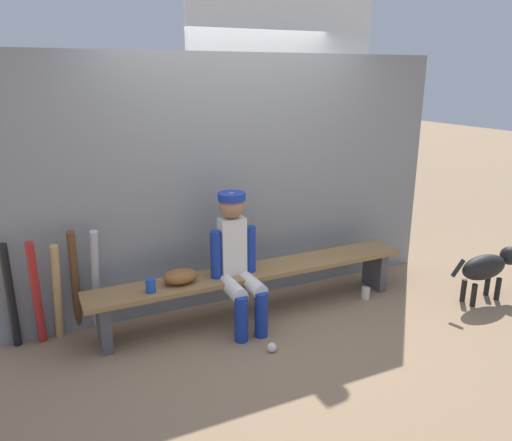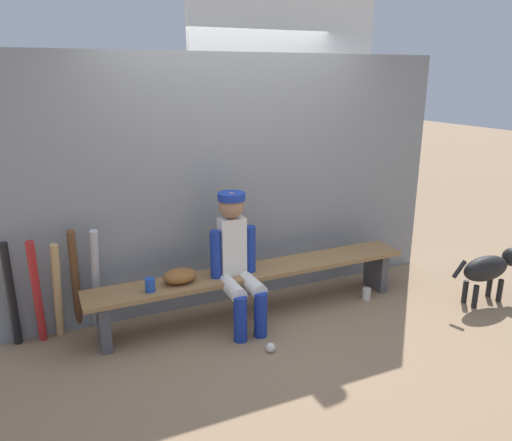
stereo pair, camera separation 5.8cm
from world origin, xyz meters
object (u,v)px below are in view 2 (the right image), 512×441
bat_aluminum_black (11,295)px  baseball (271,347)px  cup_on_bench (150,285)px  bat_aluminum_silver (96,279)px  bat_wood_tan (57,291)px  baseball_glove (180,276)px  dugout_bench (256,278)px  bat_aluminum_red (37,293)px  cup_on_ground (366,294)px  scoreboard (292,55)px  dog (490,268)px  bat_wood_dark (75,281)px  player_seated (237,257)px

bat_aluminum_black → baseball: 2.05m
cup_on_bench → baseball: bearing=-35.8°
bat_aluminum_silver → bat_wood_tan: bat_aluminum_silver is taller
bat_aluminum_black → cup_on_bench: bat_aluminum_black is taller
bat_aluminum_silver → baseball_glove: bearing=-24.7°
dugout_bench → baseball: size_ratio=39.90×
bat_aluminum_red → cup_on_ground: size_ratio=8.30×
scoreboard → bat_aluminum_black: bearing=-166.0°
bat_aluminum_black → cup_on_bench: (1.00, -0.35, 0.04)m
baseball_glove → cup_on_bench: (-0.26, -0.07, -0.01)m
dog → bat_wood_dark: bearing=164.7°
bat_wood_dark → dog: bearing=-15.3°
player_seated → bat_aluminum_silver: (-1.10, 0.40, -0.16)m
dugout_bench → bat_aluminum_silver: bearing=167.6°
player_seated → baseball: size_ratio=15.51×
baseball → scoreboard: size_ratio=0.02×
bat_wood_tan → baseball: 1.75m
baseball_glove → bat_aluminum_silver: 0.70m
bat_aluminum_silver → bat_aluminum_black: (-0.63, -0.01, -0.01)m
player_seated → scoreboard: 2.25m
bat_aluminum_black → cup_on_bench: 1.06m
dugout_bench → bat_wood_tan: bearing=171.2°
bat_aluminum_silver → dog: 3.57m
dugout_bench → baseball_glove: (-0.69, 0.00, 0.14)m
bat_wood_dark → scoreboard: 3.02m
bat_wood_tan → bat_aluminum_red: (-0.15, -0.03, 0.03)m
player_seated → bat_aluminum_silver: 1.18m
bat_wood_dark → cup_on_bench: 0.64m
baseball → scoreboard: bearing=57.8°
bat_wood_tan → cup_on_ground: size_ratio=7.75×
bat_wood_tan → cup_on_ground: bearing=-9.0°
player_seated → cup_on_bench: bearing=176.7°
player_seated → bat_aluminum_red: (-1.55, 0.33, -0.17)m
bat_aluminum_silver → bat_wood_tan: (-0.30, -0.04, -0.03)m
bat_wood_dark → baseball: size_ratio=12.76×
bat_aluminum_black → bat_aluminum_red: bearing=-18.1°
bat_aluminum_red → cup_on_ground: bat_aluminum_red is taller
dugout_bench → bat_aluminum_black: bearing=171.8°
bat_aluminum_red → bat_wood_dark: bearing=14.8°
cup_on_ground → baseball_glove: bearing=174.3°
dugout_bench → bat_aluminum_red: bearing=172.9°
bat_wood_dark → cup_on_bench: (0.53, -0.37, 0.02)m
player_seated → baseball_glove: (-0.47, 0.11, -0.13)m
bat_aluminum_red → bat_aluminum_silver: bearing=8.8°
bat_aluminum_black → cup_on_ground: (3.04, -0.46, -0.39)m
dugout_bench → baseball_glove: baseball_glove is taller
bat_wood_dark → bat_wood_tan: bearing=-161.7°
bat_aluminum_red → cup_on_bench: size_ratio=8.30×
bat_aluminum_black → scoreboard: 3.42m
baseball → cup_on_ground: 1.33m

